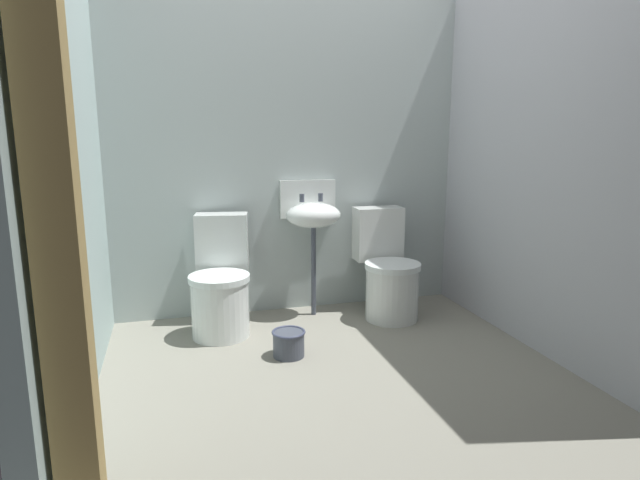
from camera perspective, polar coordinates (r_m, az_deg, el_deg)
name	(u,v)px	position (r m, az deg, el deg)	size (l,w,h in m)	color
ground_plane	(333,374)	(3.20, 1.37, -14.08)	(2.98, 2.61, 0.08)	gray
wall_back	(288,155)	(4.01, -3.42, 9.02)	(2.98, 0.10, 2.34)	#A8B5B4
wall_left	(65,168)	(2.91, -25.55, 6.97)	(0.10, 2.41, 2.34)	#A2BBB8
wall_right	(536,160)	(3.60, 22.04, 7.93)	(0.10, 2.41, 2.34)	#ADB0B8
wooden_door_post	(52,189)	(1.85, -26.66, 4.88)	(0.14, 0.14, 2.34)	#9B7F49
toilet_left	(221,286)	(3.67, -10.55, -4.82)	(0.48, 0.65, 0.78)	white
toilet_right	(388,273)	(3.95, 7.24, -3.54)	(0.40, 0.59, 0.78)	silver
sink	(312,214)	(3.87, -0.81, 2.80)	(0.42, 0.35, 0.99)	#424854
bucket	(289,343)	(3.30, -3.36, -10.90)	(0.21, 0.21, 0.16)	#424854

